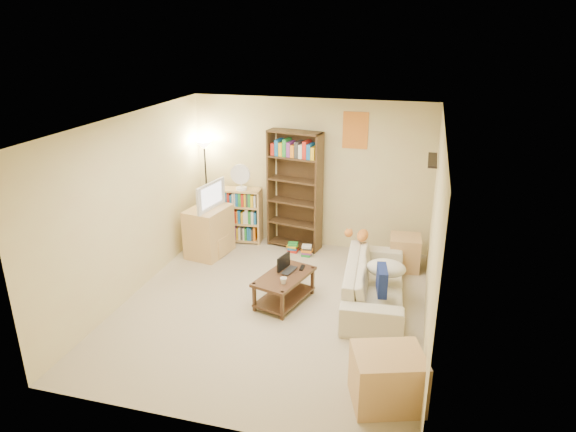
{
  "coord_description": "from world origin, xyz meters",
  "views": [
    {
      "loc": [
        1.79,
        -5.81,
        3.58
      ],
      "look_at": [
        0.02,
        0.74,
        1.05
      ],
      "focal_mm": 32.0,
      "sensor_mm": 36.0,
      "label": 1
    }
  ],
  "objects_px": {
    "short_bookshelf": "(240,215)",
    "desk_fan": "(241,177)",
    "sofa": "(374,283)",
    "television": "(207,195)",
    "tall_bookshelf": "(295,188)",
    "end_cabinet": "(387,378)",
    "tv_stand": "(209,231)",
    "laptop": "(292,271)",
    "mug": "(283,281)",
    "floor_lamp": "(205,162)",
    "side_table": "(405,252)",
    "tabby_cat": "(360,235)",
    "coffee_table": "(284,285)"
  },
  "relations": [
    {
      "from": "television",
      "to": "floor_lamp",
      "type": "xyz_separation_m",
      "value": [
        -0.3,
        0.67,
        0.37
      ]
    },
    {
      "from": "sofa",
      "to": "laptop",
      "type": "xyz_separation_m",
      "value": [
        -1.1,
        -0.22,
        0.13
      ]
    },
    {
      "from": "tv_stand",
      "to": "end_cabinet",
      "type": "xyz_separation_m",
      "value": [
        3.15,
        -2.87,
        -0.12
      ]
    },
    {
      "from": "tabby_cat",
      "to": "end_cabinet",
      "type": "distance_m",
      "value": 2.84
    },
    {
      "from": "laptop",
      "to": "tall_bookshelf",
      "type": "distance_m",
      "value": 1.92
    },
    {
      "from": "television",
      "to": "side_table",
      "type": "height_order",
      "value": "television"
    },
    {
      "from": "coffee_table",
      "to": "television",
      "type": "bearing_deg",
      "value": 159.26
    },
    {
      "from": "desk_fan",
      "to": "side_table",
      "type": "distance_m",
      "value": 2.95
    },
    {
      "from": "side_table",
      "to": "tabby_cat",
      "type": "bearing_deg",
      "value": -146.89
    },
    {
      "from": "side_table",
      "to": "tv_stand",
      "type": "bearing_deg",
      "value": -174.65
    },
    {
      "from": "sofa",
      "to": "desk_fan",
      "type": "distance_m",
      "value": 2.99
    },
    {
      "from": "mug",
      "to": "tall_bookshelf",
      "type": "relative_size",
      "value": 0.06
    },
    {
      "from": "floor_lamp",
      "to": "end_cabinet",
      "type": "distance_m",
      "value": 5.06
    },
    {
      "from": "television",
      "to": "side_table",
      "type": "distance_m",
      "value": 3.25
    },
    {
      "from": "tabby_cat",
      "to": "side_table",
      "type": "distance_m",
      "value": 0.87
    },
    {
      "from": "laptop",
      "to": "short_bookshelf",
      "type": "xyz_separation_m",
      "value": [
        -1.39,
        1.74,
        0.06
      ]
    },
    {
      "from": "tall_bookshelf",
      "to": "end_cabinet",
      "type": "xyz_separation_m",
      "value": [
        1.87,
        -3.53,
        -0.77
      ]
    },
    {
      "from": "television",
      "to": "tall_bookshelf",
      "type": "xyz_separation_m",
      "value": [
        1.28,
        0.67,
        0.03
      ]
    },
    {
      "from": "short_bookshelf",
      "to": "desk_fan",
      "type": "height_order",
      "value": "desk_fan"
    },
    {
      "from": "sofa",
      "to": "side_table",
      "type": "bearing_deg",
      "value": -20.35
    },
    {
      "from": "tv_stand",
      "to": "tall_bookshelf",
      "type": "bearing_deg",
      "value": 37.39
    },
    {
      "from": "coffee_table",
      "to": "desk_fan",
      "type": "height_order",
      "value": "desk_fan"
    },
    {
      "from": "mug",
      "to": "side_table",
      "type": "xyz_separation_m",
      "value": [
        1.47,
        1.74,
        -0.19
      ]
    },
    {
      "from": "sofa",
      "to": "television",
      "type": "relative_size",
      "value": 2.65
    },
    {
      "from": "sofa",
      "to": "tall_bookshelf",
      "type": "relative_size",
      "value": 1.02
    },
    {
      "from": "tall_bookshelf",
      "to": "short_bookshelf",
      "type": "xyz_separation_m",
      "value": [
        -0.98,
        -0.02,
        -0.58
      ]
    },
    {
      "from": "tv_stand",
      "to": "short_bookshelf",
      "type": "height_order",
      "value": "short_bookshelf"
    },
    {
      "from": "short_bookshelf",
      "to": "television",
      "type": "bearing_deg",
      "value": -120.3
    },
    {
      "from": "tv_stand",
      "to": "tall_bookshelf",
      "type": "relative_size",
      "value": 0.4
    },
    {
      "from": "floor_lamp",
      "to": "mug",
      "type": "bearing_deg",
      "value": -46.86
    },
    {
      "from": "short_bookshelf",
      "to": "floor_lamp",
      "type": "relative_size",
      "value": 0.55
    },
    {
      "from": "tabby_cat",
      "to": "side_table",
      "type": "xyz_separation_m",
      "value": [
        0.65,
        0.43,
        -0.39
      ]
    },
    {
      "from": "sofa",
      "to": "mug",
      "type": "xyz_separation_m",
      "value": [
        -1.13,
        -0.57,
        0.16
      ]
    },
    {
      "from": "short_bookshelf",
      "to": "coffee_table",
      "type": "bearing_deg",
      "value": -59.88
    },
    {
      "from": "coffee_table",
      "to": "end_cabinet",
      "type": "height_order",
      "value": "end_cabinet"
    },
    {
      "from": "floor_lamp",
      "to": "side_table",
      "type": "relative_size",
      "value": 3.3
    },
    {
      "from": "end_cabinet",
      "to": "desk_fan",
      "type": "bearing_deg",
      "value": 128.81
    },
    {
      "from": "side_table",
      "to": "end_cabinet",
      "type": "relative_size",
      "value": 0.77
    },
    {
      "from": "mug",
      "to": "tv_stand",
      "type": "xyz_separation_m",
      "value": [
        -1.67,
        1.44,
        -0.05
      ]
    },
    {
      "from": "sofa",
      "to": "desk_fan",
      "type": "bearing_deg",
      "value": 54.81
    },
    {
      "from": "sofa",
      "to": "floor_lamp",
      "type": "bearing_deg",
      "value": 59.55
    },
    {
      "from": "tv_stand",
      "to": "tall_bookshelf",
      "type": "xyz_separation_m",
      "value": [
        1.28,
        0.67,
        0.65
      ]
    },
    {
      "from": "television",
      "to": "end_cabinet",
      "type": "distance_m",
      "value": 4.32
    },
    {
      "from": "mug",
      "to": "floor_lamp",
      "type": "bearing_deg",
      "value": 133.14
    },
    {
      "from": "laptop",
      "to": "desk_fan",
      "type": "relative_size",
      "value": 0.74
    },
    {
      "from": "television",
      "to": "desk_fan",
      "type": "relative_size",
      "value": 1.71
    },
    {
      "from": "mug",
      "to": "tv_stand",
      "type": "distance_m",
      "value": 2.21
    },
    {
      "from": "tabby_cat",
      "to": "short_bookshelf",
      "type": "bearing_deg",
      "value": 160.39
    },
    {
      "from": "tabby_cat",
      "to": "laptop",
      "type": "xyz_separation_m",
      "value": [
        -0.79,
        -0.96,
        -0.24
      ]
    },
    {
      "from": "tabby_cat",
      "to": "coffee_table",
      "type": "bearing_deg",
      "value": -128.88
    }
  ]
}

